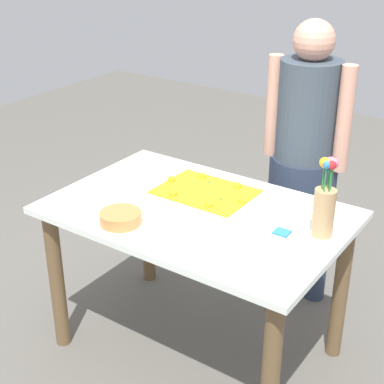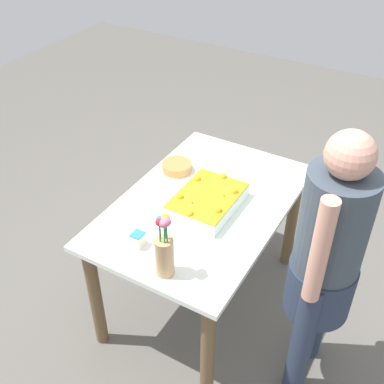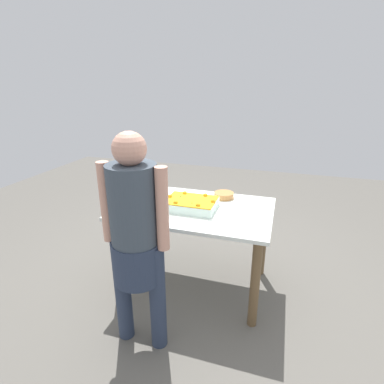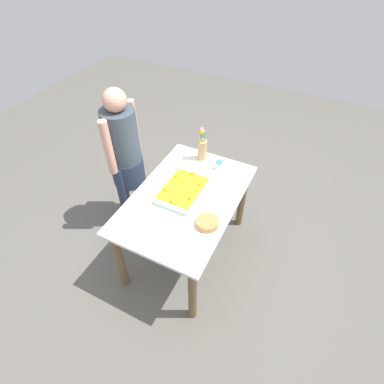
% 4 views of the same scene
% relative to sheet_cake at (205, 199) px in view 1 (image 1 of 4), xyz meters
% --- Properties ---
extents(ground_plane, '(8.00, 8.00, 0.00)m').
position_rel_sheet_cake_xyz_m(ground_plane, '(0.02, 0.03, -0.80)').
color(ground_plane, '#5D5952').
extents(dining_table, '(1.28, 0.84, 0.76)m').
position_rel_sheet_cake_xyz_m(dining_table, '(0.02, 0.03, -0.17)').
color(dining_table, white).
rests_on(dining_table, ground_plane).
extents(sheet_cake, '(0.41, 0.30, 0.10)m').
position_rel_sheet_cake_xyz_m(sheet_cake, '(0.00, 0.00, 0.00)').
color(sheet_cake, white).
rests_on(sheet_cake, dining_table).
extents(serving_plate_with_slice, '(0.21, 0.21, 0.08)m').
position_rel_sheet_cake_xyz_m(serving_plate_with_slice, '(-0.44, 0.14, -0.02)').
color(serving_plate_with_slice, white).
rests_on(serving_plate_with_slice, dining_table).
extents(cake_knife, '(0.06, 0.20, 0.00)m').
position_rel_sheet_cake_xyz_m(cake_knife, '(0.44, -0.10, -0.04)').
color(cake_knife, silver).
rests_on(cake_knife, dining_table).
extents(flower_vase, '(0.09, 0.09, 0.33)m').
position_rel_sheet_cake_xyz_m(flower_vase, '(-0.52, -0.06, 0.09)').
color(flower_vase, tan).
rests_on(flower_vase, dining_table).
extents(fruit_bowl, '(0.17, 0.17, 0.05)m').
position_rel_sheet_cake_xyz_m(fruit_bowl, '(0.21, 0.32, -0.02)').
color(fruit_bowl, '#C08144').
rests_on(fruit_bowl, dining_table).
extents(person_standing, '(0.45, 0.31, 1.49)m').
position_rel_sheet_cake_xyz_m(person_standing, '(-0.15, -0.68, 0.05)').
color(person_standing, '#29354C').
rests_on(person_standing, ground_plane).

